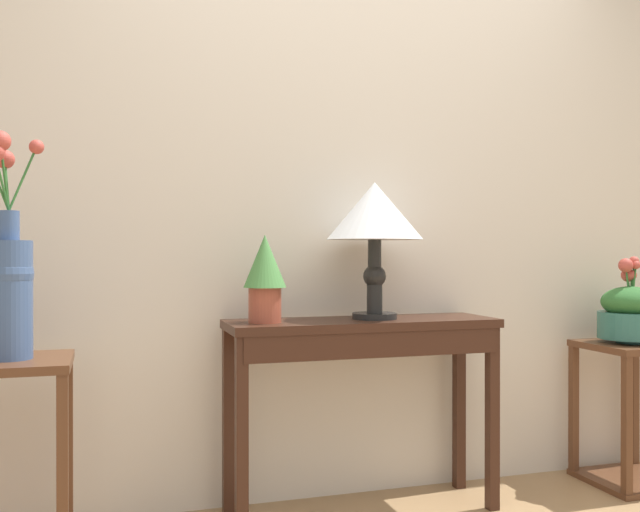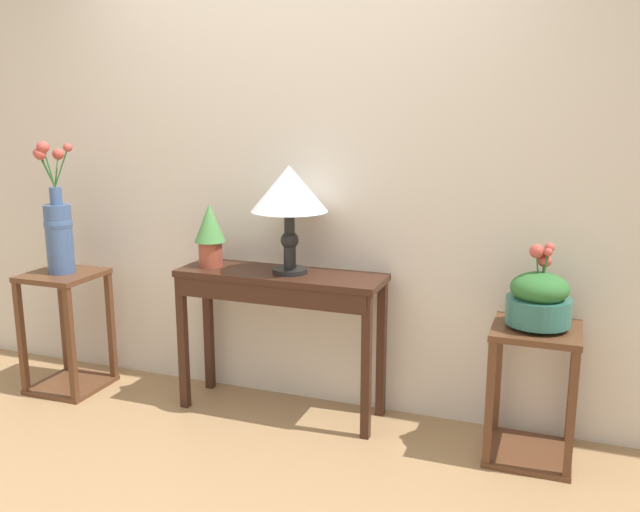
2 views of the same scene
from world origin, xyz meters
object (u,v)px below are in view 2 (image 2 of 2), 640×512
object	(u,v)px
flower_vase_tall_left	(58,226)
pedestal_stand_right	(532,393)
potted_plant_on_console	(210,232)
table_lamp	(289,193)
planter_bowl_wide_right	(539,298)
console_table	(279,297)
pedestal_stand_left	(67,331)

from	to	relation	value
flower_vase_tall_left	pedestal_stand_right	world-z (taller)	flower_vase_tall_left
potted_plant_on_console	pedestal_stand_right	xyz separation A→B (m)	(1.72, -0.03, -0.66)
table_lamp	pedestal_stand_right	xyz separation A→B (m)	(1.25, -0.04, -0.89)
table_lamp	flower_vase_tall_left	bearing A→B (deg)	-173.97
table_lamp	planter_bowl_wide_right	size ratio (longest dim) A/B	1.41
console_table	potted_plant_on_console	size ratio (longest dim) A/B	3.24
console_table	table_lamp	size ratio (longest dim) A/B	1.98
table_lamp	planter_bowl_wide_right	bearing A→B (deg)	-1.85
table_lamp	pedestal_stand_left	bearing A→B (deg)	-174.00
potted_plant_on_console	planter_bowl_wide_right	bearing A→B (deg)	-1.01
planter_bowl_wide_right	pedestal_stand_right	bearing A→B (deg)	-102.52
table_lamp	pedestal_stand_left	xyz separation A→B (m)	(-1.37, -0.14, -0.86)
pedestal_stand_left	flower_vase_tall_left	world-z (taller)	flower_vase_tall_left
potted_plant_on_console	pedestal_stand_left	size ratio (longest dim) A/B	0.48
table_lamp	potted_plant_on_console	distance (m)	0.52
pedestal_stand_right	planter_bowl_wide_right	size ratio (longest dim) A/B	1.63
potted_plant_on_console	planter_bowl_wide_right	world-z (taller)	potted_plant_on_console
pedestal_stand_left	planter_bowl_wide_right	xyz separation A→B (m)	(2.62, 0.10, 0.43)
flower_vase_tall_left	planter_bowl_wide_right	size ratio (longest dim) A/B	1.89
potted_plant_on_console	planter_bowl_wide_right	distance (m)	1.73
potted_plant_on_console	flower_vase_tall_left	distance (m)	0.92
pedestal_stand_left	planter_bowl_wide_right	size ratio (longest dim) A/B	1.78
flower_vase_tall_left	pedestal_stand_left	bearing A→B (deg)	27.89
potted_plant_on_console	pedestal_stand_right	bearing A→B (deg)	-1.03
potted_plant_on_console	flower_vase_tall_left	world-z (taller)	flower_vase_tall_left
console_table	table_lamp	bearing A→B (deg)	20.04
flower_vase_tall_left	console_table	bearing A→B (deg)	5.38
potted_plant_on_console	flower_vase_tall_left	bearing A→B (deg)	-171.54
pedestal_stand_left	planter_bowl_wide_right	bearing A→B (deg)	2.26
pedestal_stand_left	flower_vase_tall_left	size ratio (longest dim) A/B	0.94
potted_plant_on_console	flower_vase_tall_left	xyz separation A→B (m)	(-0.91, -0.13, -0.00)
pedestal_stand_right	table_lamp	bearing A→B (deg)	178.12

